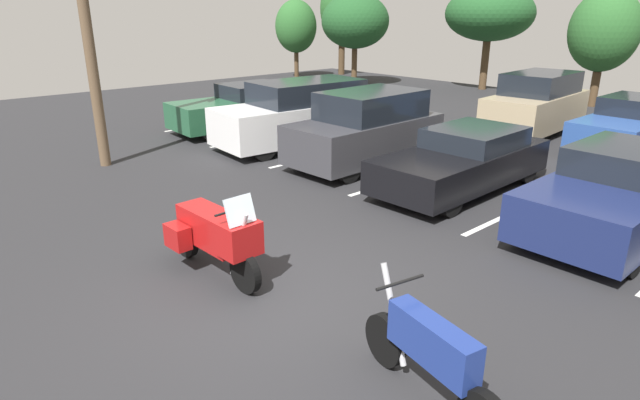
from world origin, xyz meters
TOP-DOWN VIEW (x-y plane):
  - ground at (0.00, 0.00)m, footprint 44.00×44.00m
  - motorcycle_touring at (-0.93, -0.16)m, footprint 2.27×0.99m
  - motorcycle_second at (2.92, -0.02)m, footprint 2.09×0.68m
  - parking_stripes at (-2.19, 6.32)m, footprint 17.63×4.77m
  - car_green at (-9.43, 6.16)m, footprint 2.12×4.89m
  - car_white at (-6.49, 6.10)m, footprint 2.30×4.99m
  - car_charcoal at (-3.73, 6.09)m, footprint 2.00×4.33m
  - car_black at (-0.85, 6.22)m, footprint 1.95×4.72m
  - car_navy at (2.44, 6.15)m, footprint 1.98×4.58m
  - car_far_tan at (-2.55, 12.84)m, footprint 2.12×4.48m
  - car_far_blue at (0.37, 12.67)m, footprint 1.79×4.46m
  - tree_far_right at (-3.44, 19.64)m, footprint 2.75×2.75m
  - tree_far_left at (-18.96, 19.96)m, footprint 2.68×2.68m
  - tree_center_right at (-14.80, 16.88)m, footprint 3.51×3.51m
  - tree_right at (-19.44, 16.70)m, footprint 2.40×2.40m
  - tree_rear at (-9.34, 20.70)m, footprint 4.31×4.31m

SIDE VIEW (x-z plane):
  - ground at x=0.00m, z-range -0.10..0.00m
  - parking_stripes at x=-2.19m, z-range 0.00..0.01m
  - motorcycle_second at x=2.92m, z-range -0.06..1.19m
  - car_black at x=-0.85m, z-range -0.01..1.34m
  - motorcycle_touring at x=-0.93m, z-range -0.04..1.41m
  - car_far_blue at x=0.37m, z-range -0.03..1.50m
  - car_green at x=-9.43m, z-range -0.02..1.49m
  - car_navy at x=2.44m, z-range -0.03..1.51m
  - car_charcoal at x=-3.73m, z-range -0.02..1.88m
  - car_white at x=-6.49m, z-range 0.00..1.90m
  - car_far_tan at x=-2.55m, z-range -0.01..1.95m
  - tree_right at x=-19.44m, z-range 0.71..5.13m
  - tree_far_right at x=-3.44m, z-range 0.70..5.38m
  - tree_center_right at x=-14.80m, z-range 0.94..5.62m
  - tree_rear at x=-9.34m, z-range 1.16..6.15m
  - tree_far_left at x=-18.96m, z-range 0.96..6.85m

